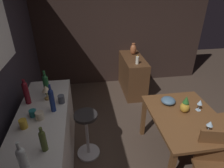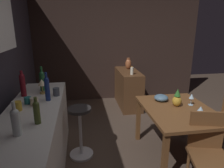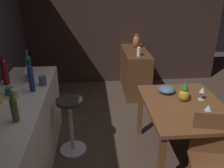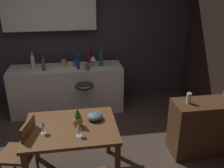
% 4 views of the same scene
% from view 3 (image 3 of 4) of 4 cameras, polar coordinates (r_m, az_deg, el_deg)
% --- Properties ---
extents(ground_plane, '(9.00, 9.00, 0.00)m').
position_cam_3_polar(ground_plane, '(3.16, 10.54, -16.88)').
color(ground_plane, '#47382D').
extents(wall_side_right, '(0.10, 4.40, 2.60)m').
position_cam_3_polar(wall_side_right, '(4.93, 0.35, 15.04)').
color(wall_side_right, '#33231E').
rests_on(wall_side_right, ground_plane).
extents(dining_table, '(1.14, 0.88, 0.74)m').
position_cam_3_polar(dining_table, '(2.88, 16.69, -6.28)').
color(dining_table, brown).
rests_on(dining_table, ground_plane).
extents(kitchen_counter, '(2.10, 0.60, 0.90)m').
position_cam_3_polar(kitchen_counter, '(2.85, -20.88, -11.88)').
color(kitchen_counter, silver).
rests_on(kitchen_counter, ground_plane).
extents(sideboard_cabinet, '(1.10, 0.44, 0.82)m').
position_cam_3_polar(sideboard_cabinet, '(4.66, 5.42, 3.10)').
color(sideboard_cabinet, '#56351E').
rests_on(sideboard_cabinet, ground_plane).
extents(chair_near_window, '(0.48, 0.48, 0.91)m').
position_cam_3_polar(chair_near_window, '(2.54, 22.63, -15.74)').
color(chair_near_window, brown).
rests_on(chair_near_window, ground_plane).
extents(bar_stool, '(0.34, 0.34, 0.74)m').
position_cam_3_polar(bar_stool, '(3.03, -9.67, -9.45)').
color(bar_stool, '#262323').
rests_on(bar_stool, ground_plane).
extents(wine_glass_left, '(0.07, 0.07, 0.16)m').
position_cam_3_polar(wine_glass_left, '(2.56, 21.92, -5.41)').
color(wine_glass_left, silver).
rests_on(wine_glass_left, dining_table).
extents(wine_glass_right, '(0.07, 0.07, 0.16)m').
position_cam_3_polar(wine_glass_right, '(2.95, 20.67, -1.42)').
color(wine_glass_right, silver).
rests_on(wine_glass_right, dining_table).
extents(pineapple_centerpiece, '(0.12, 0.12, 0.25)m').
position_cam_3_polar(pineapple_centerpiece, '(2.86, 16.79, -1.96)').
color(pineapple_centerpiece, gold).
rests_on(pineapple_centerpiece, dining_table).
extents(fruit_bowl, '(0.20, 0.20, 0.09)m').
position_cam_3_polar(fruit_bowl, '(3.03, 12.87, -1.26)').
color(fruit_bowl, slate).
rests_on(fruit_bowl, dining_table).
extents(wine_bottle_green, '(0.08, 0.08, 0.35)m').
position_cam_3_polar(wine_bottle_green, '(3.15, -19.32, 4.27)').
color(wine_bottle_green, '#1E592D').
rests_on(wine_bottle_green, kitchen_counter).
extents(wine_bottle_olive, '(0.06, 0.06, 0.27)m').
position_cam_3_polar(wine_bottle_olive, '(2.21, -22.23, -5.39)').
color(wine_bottle_olive, '#475623').
rests_on(wine_bottle_olive, kitchen_counter).
extents(wine_bottle_ruby, '(0.07, 0.07, 0.34)m').
position_cam_3_polar(wine_bottle_ruby, '(3.02, -24.12, 2.90)').
color(wine_bottle_ruby, maroon).
rests_on(wine_bottle_ruby, kitchen_counter).
extents(wine_bottle_cobalt, '(0.06, 0.06, 0.36)m').
position_cam_3_polar(wine_bottle_cobalt, '(2.72, -18.70, 1.59)').
color(wine_bottle_cobalt, navy).
rests_on(wine_bottle_cobalt, kitchen_counter).
extents(cup_slate, '(0.12, 0.08, 0.11)m').
position_cam_3_polar(cup_slate, '(2.89, -16.11, 0.80)').
color(cup_slate, '#515660').
rests_on(cup_slate, kitchen_counter).
extents(cup_teal, '(0.12, 0.08, 0.08)m').
position_cam_3_polar(cup_teal, '(2.77, -23.18, -1.54)').
color(cup_teal, teal).
rests_on(cup_teal, kitchen_counter).
extents(cup_cream, '(0.13, 0.09, 0.09)m').
position_cam_3_polar(cup_cream, '(2.69, -21.79, -1.99)').
color(cup_cream, beige).
rests_on(cup_cream, kitchen_counter).
extents(counter_lamp, '(0.11, 0.11, 0.20)m').
position_cam_3_polar(counter_lamp, '(3.01, -19.56, 3.10)').
color(counter_lamp, '#A58447').
rests_on(counter_lamp, kitchen_counter).
extents(pillar_candle_tall, '(0.06, 0.06, 0.18)m').
position_cam_3_polar(pillar_candle_tall, '(4.17, 6.36, 7.66)').
color(pillar_candle_tall, white).
rests_on(pillar_candle_tall, sideboard_cabinet).
extents(vase_copper, '(0.14, 0.14, 0.26)m').
position_cam_3_polar(vase_copper, '(4.69, 5.78, 10.04)').
color(vase_copper, '#B26038').
rests_on(vase_copper, sideboard_cabinet).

